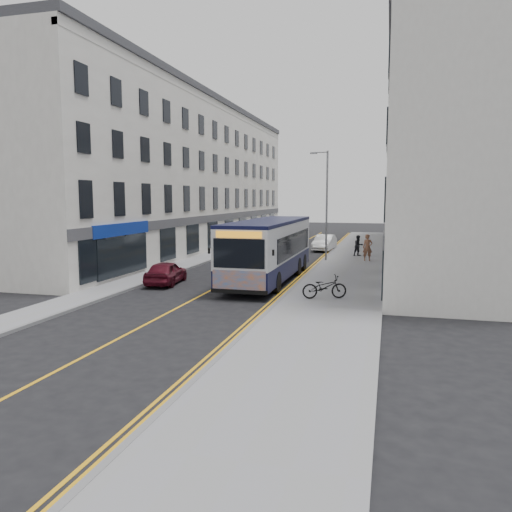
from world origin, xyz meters
The scene contains 17 objects.
ground centered at (0.00, 0.00, 0.00)m, with size 140.00×140.00×0.00m, color black.
pavement_east centered at (6.25, 12.00, 0.06)m, with size 4.50×64.00×0.12m, color gray.
pavement_west centered at (-5.00, 12.00, 0.06)m, with size 2.00×64.00×0.12m, color gray.
kerb_east centered at (4.00, 12.00, 0.07)m, with size 0.18×64.00×0.13m, color slate.
kerb_west centered at (-4.00, 12.00, 0.07)m, with size 0.18×64.00×0.13m, color slate.
road_centre_line centered at (0.00, 12.00, 0.00)m, with size 0.12×64.00×0.01m, color #F1A615.
road_dbl_yellow_inner centered at (3.55, 12.00, 0.00)m, with size 0.10×64.00×0.01m, color #F1A615.
road_dbl_yellow_outer centered at (3.75, 12.00, 0.00)m, with size 0.10×64.00×0.01m, color #F1A615.
terrace_east centered at (11.50, 21.00, 6.50)m, with size 6.00×46.00×13.00m, color white.
terrace_west centered at (-9.00, 21.00, 6.50)m, with size 6.00×46.00×13.00m, color white.
streetlamp centered at (4.17, 14.00, 4.38)m, with size 1.32×0.18×8.00m.
city_bus centered at (2.16, 4.88, 1.87)m, with size 2.75×11.80×3.43m.
bicycle centered at (5.90, 0.05, 0.65)m, with size 0.71×2.03×1.07m, color black.
pedestrian_near centered at (7.20, 14.43, 1.08)m, with size 0.70×0.46×1.92m, color #8D5A40.
pedestrian_far centered at (6.39, 17.23, 0.93)m, with size 0.79×0.61×1.62m, color black.
car_white centered at (3.20, 21.49, 0.70)m, with size 1.48×4.25×1.40m, color white.
car_maroon centered at (-2.99, 2.29, 0.64)m, with size 1.51×3.76×1.28m, color #520D1B.
Camera 1 is at (8.66, -22.33, 4.73)m, focal length 35.00 mm.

